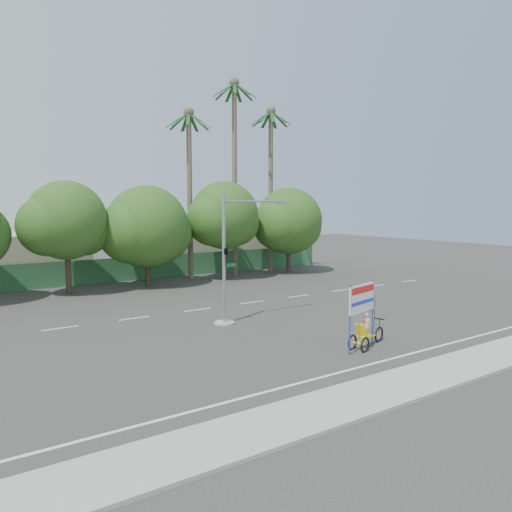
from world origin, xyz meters
TOP-DOWN VIEW (x-y plane):
  - ground at (0.00, 0.00)m, footprint 120.00×120.00m
  - sidewalk_near at (0.00, -7.50)m, footprint 50.00×2.40m
  - fence at (0.00, 21.50)m, footprint 38.00×0.08m
  - building_left at (-10.00, 26.00)m, footprint 12.00×8.00m
  - building_right at (8.00, 26.00)m, footprint 14.00×8.00m
  - tree_left at (-7.05, 18.00)m, footprint 6.66×5.60m
  - tree_center at (-1.05, 18.00)m, footprint 7.62×6.40m
  - tree_right at (5.95, 18.00)m, footprint 6.90×5.80m
  - tree_far_right at (12.95, 18.00)m, footprint 7.38×6.20m
  - palm_tall at (8.00, 19.50)m, footprint 3.73×3.79m
  - palm_mid at (12.00, 19.50)m, footprint 3.73×3.79m
  - palm_short at (3.50, 19.50)m, footprint 3.73×3.79m
  - traffic_signal at (-2.20, 3.98)m, footprint 4.72×1.10m
  - trike_billboard at (0.29, -3.46)m, footprint 3.05×1.16m

SIDE VIEW (x-z plane):
  - ground at x=0.00m, z-range 0.00..0.00m
  - sidewalk_near at x=0.00m, z-range 0.00..0.12m
  - fence at x=0.00m, z-range 0.00..2.00m
  - trike_billboard at x=0.29m, z-range -0.30..2.77m
  - building_right at x=8.00m, z-range 0.00..3.60m
  - building_left at x=-10.00m, z-range 0.00..4.00m
  - traffic_signal at x=-2.20m, z-range -0.58..6.42m
  - tree_center at x=-1.05m, z-range 0.54..8.39m
  - tree_far_right at x=12.95m, z-range 0.68..8.61m
  - tree_left at x=-7.05m, z-range 1.02..9.09m
  - tree_right at x=5.95m, z-range 1.06..9.42m
  - palm_short at x=3.50m, z-range 1.64..16.09m
  - palm_mid at x=12.00m, z-range 1.67..17.12m
  - palm_tall at x=8.00m, z-range 1.74..19.19m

